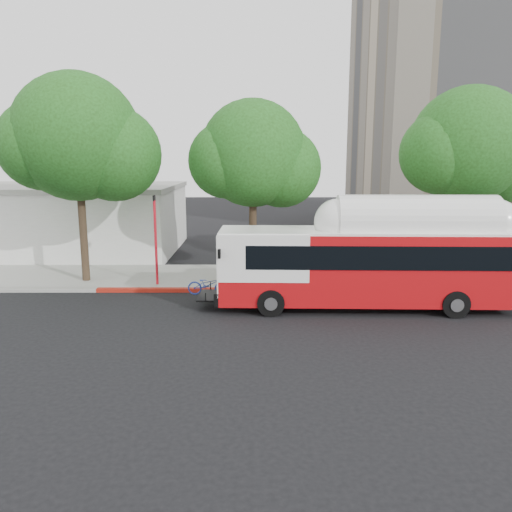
{
  "coord_description": "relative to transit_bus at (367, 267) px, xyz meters",
  "views": [
    {
      "loc": [
        -0.92,
        -17.79,
        5.88
      ],
      "look_at": [
        -0.86,
        3.0,
        1.81
      ],
      "focal_mm": 35.0,
      "sensor_mm": 36.0,
      "label": 1
    }
  ],
  "objects": [
    {
      "name": "ground",
      "position": [
        -3.51,
        -1.39,
        -1.69
      ],
      "size": [
        120.0,
        120.0,
        0.0
      ],
      "primitive_type": "plane",
      "color": "black",
      "rests_on": "ground"
    },
    {
      "name": "sidewalk",
      "position": [
        -3.51,
        5.11,
        -1.62
      ],
      "size": [
        60.0,
        5.0,
        0.15
      ],
      "primitive_type": "cube",
      "color": "gray",
      "rests_on": "ground"
    },
    {
      "name": "curb_strip",
      "position": [
        -3.51,
        2.51,
        -1.62
      ],
      "size": [
        60.0,
        0.3,
        0.15
      ],
      "primitive_type": "cube",
      "color": "gray",
      "rests_on": "ground"
    },
    {
      "name": "red_curb_segment",
      "position": [
        -6.51,
        2.51,
        -1.61
      ],
      "size": [
        10.0,
        0.32,
        0.16
      ],
      "primitive_type": "cube",
      "color": "#9F1D11",
      "rests_on": "ground"
    },
    {
      "name": "street_tree_left",
      "position": [
        -12.04,
        4.17,
        4.91
      ],
      "size": [
        6.67,
        5.8,
        9.74
      ],
      "color": "#2D2116",
      "rests_on": "ground"
    },
    {
      "name": "street_tree_mid",
      "position": [
        -4.1,
        4.67,
        4.21
      ],
      "size": [
        5.75,
        5.0,
        8.62
      ],
      "color": "#2D2116",
      "rests_on": "ground"
    },
    {
      "name": "street_tree_right",
      "position": [
        5.93,
        4.47,
        4.56
      ],
      "size": [
        6.21,
        5.4,
        9.18
      ],
      "color": "#2D2116",
      "rests_on": "ground"
    },
    {
      "name": "apartment_tower",
      "position": [
        14.49,
        26.61,
        15.92
      ],
      "size": [
        18.0,
        18.0,
        37.0
      ],
      "color": "tan",
      "rests_on": "ground"
    },
    {
      "name": "low_commercial_bldg",
      "position": [
        -17.51,
        12.61,
        0.46
      ],
      "size": [
        16.2,
        10.2,
        4.25
      ],
      "color": "silver",
      "rests_on": "ground"
    },
    {
      "name": "transit_bus",
      "position": [
        0.0,
        0.0,
        0.0
      ],
      "size": [
        12.33,
        2.89,
        3.63
      ],
      "rotation": [
        0.0,
        0.0,
        -0.03
      ],
      "color": "#B10C10",
      "rests_on": "ground"
    },
    {
      "name": "signal_pole",
      "position": [
        -8.94,
        3.28,
        0.49
      ],
      "size": [
        0.12,
        0.4,
        4.26
      ],
      "color": "red",
      "rests_on": "ground"
    }
  ]
}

